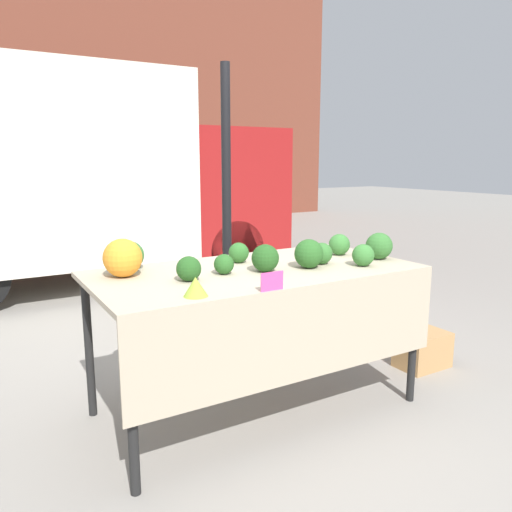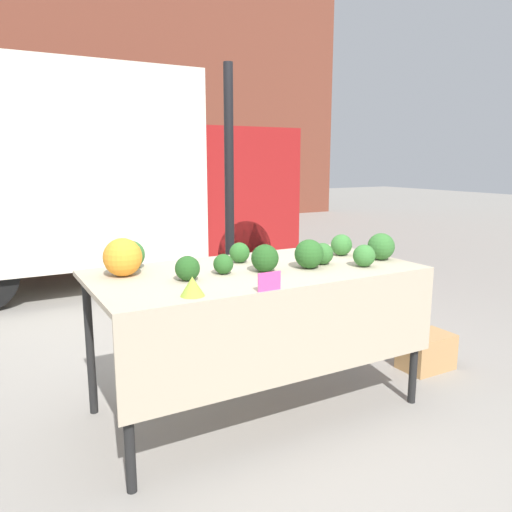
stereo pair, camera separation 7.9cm
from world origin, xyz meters
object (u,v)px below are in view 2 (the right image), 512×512
object	(u,v)px
parked_truck	(95,174)
orange_cauliflower	(123,257)
produce_crate	(426,351)
price_sign	(269,281)

from	to	relation	value
parked_truck	orange_cauliflower	bearing A→B (deg)	-99.67
parked_truck	produce_crate	world-z (taller)	parked_truck
orange_cauliflower	price_sign	distance (m)	0.89
parked_truck	price_sign	xyz separation A→B (m)	(-0.09, -4.53, -0.42)
parked_truck	price_sign	distance (m)	4.55
orange_cauliflower	produce_crate	xyz separation A→B (m)	(2.18, -0.30, -0.88)
price_sign	produce_crate	bearing A→B (deg)	13.41
parked_truck	produce_crate	xyz separation A→B (m)	(1.52, -4.15, -1.25)
parked_truck	produce_crate	bearing A→B (deg)	-69.83
parked_truck	price_sign	size ratio (longest dim) A/B	35.40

